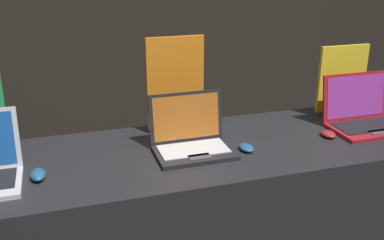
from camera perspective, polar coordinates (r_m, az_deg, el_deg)
name	(u,v)px	position (r m, az deg, el deg)	size (l,w,h in m)	color
wall_back	(127,16)	(3.70, -8.27, 12.94)	(8.00, 0.05, 2.80)	black
display_counter	(193,236)	(2.40, 0.10, -14.57)	(2.39, 0.75, 0.99)	black
mouse_front	(38,175)	(1.98, -18.96, -6.58)	(0.06, 0.11, 0.04)	navy
laptop_middle	(191,138)	(2.12, -0.11, -2.33)	(0.36, 0.28, 0.26)	black
mouse_middle	(246,148)	(2.15, 6.93, -3.51)	(0.06, 0.10, 0.03)	navy
promo_stand_middle	(175,87)	(2.31, -2.12, 4.23)	(0.30, 0.07, 0.50)	black
laptop_back	(364,116)	(2.57, 20.97, 0.50)	(0.40, 0.30, 0.27)	maroon
mouse_back	(328,134)	(2.39, 16.92, -1.72)	(0.07, 0.09, 0.03)	maroon
promo_stand_back	(342,82)	(2.70, 18.47, 4.59)	(0.30, 0.07, 0.40)	black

